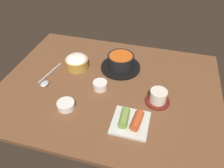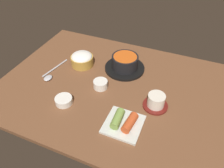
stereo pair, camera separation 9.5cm
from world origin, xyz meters
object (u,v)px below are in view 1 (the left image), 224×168
banchan_cup_center (100,85)px  side_bowl_near (66,105)px  kimchi_plate (130,121)px  rice_bowl (77,62)px  spoon (46,80)px  stone_pot (121,63)px  tea_cup_with_saucer (158,97)px

banchan_cup_center → side_bowl_near: banchan_cup_center is taller
kimchi_plate → rice_bowl: bearing=139.5°
rice_bowl → spoon: rice_bowl is taller
stone_pot → kimchi_plate: (11.83, -33.33, -1.82)cm
stone_pot → side_bowl_near: bearing=-115.7°
rice_bowl → spoon: (-10.09, -13.82, -2.88)cm
tea_cup_with_saucer → spoon: tea_cup_with_saucer is taller
stone_pot → kimchi_plate: size_ratio=1.42×
banchan_cup_center → kimchi_plate: (17.17, -16.17, -0.34)cm
banchan_cup_center → spoon: size_ratio=0.34×
kimchi_plate → side_bowl_near: (-27.22, 1.31, -0.07)cm
spoon → side_bowl_near: bearing=-39.4°
stone_pot → rice_bowl: stone_pot is taller
banchan_cup_center → kimchi_plate: bearing=-43.3°
side_bowl_near → spoon: (-16.06, 13.19, -0.91)cm
stone_pot → banchan_cup_center: stone_pot is taller
side_bowl_near → rice_bowl: bearing=102.5°
stone_pot → banchan_cup_center: 18.03cm
banchan_cup_center → spoon: bearing=-176.3°
stone_pot → banchan_cup_center: (-5.34, -17.15, -1.48)cm
banchan_cup_center → side_bowl_near: bearing=-124.1°
stone_pot → rice_bowl: bearing=-166.8°
tea_cup_with_saucer → banchan_cup_center: size_ratio=1.61×
stone_pot → rice_bowl: 21.93cm
stone_pot → kimchi_plate: 35.41cm
rice_bowl → tea_cup_with_saucer: size_ratio=1.10×
rice_bowl → side_bowl_near: rice_bowl is taller
stone_pot → kimchi_plate: stone_pot is taller
tea_cup_with_saucer → spoon: (-51.99, 0.17, -2.23)cm
stone_pot → banchan_cup_center: bearing=-107.3°
kimchi_plate → spoon: bearing=161.5°
rice_bowl → banchan_cup_center: 20.16cm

